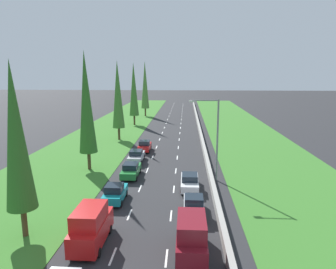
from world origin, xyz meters
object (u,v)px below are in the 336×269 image
silver_hatchback_right_lane (194,205)px  poplar_tree_third (118,95)px  red_hatchback_left_lane (145,146)px  street_light_mast (214,134)px  teal_hatchback_left_lane (115,193)px  poplar_tree_fifth (145,85)px  poplar_tree_fourth (134,89)px  red_van_left_lane (91,226)px  silver_sedan_left_lane (136,156)px  white_sedan_right_lane (190,182)px  maroon_van_right_lane (191,237)px  poplar_tree_nearest (16,137)px  green_sedan_left_lane (131,170)px  poplar_tree_second (86,103)px

silver_hatchback_right_lane → poplar_tree_third: poplar_tree_third is taller
red_hatchback_left_lane → street_light_mast: 16.01m
teal_hatchback_left_lane → poplar_tree_fifth: 58.00m
poplar_tree_fourth → street_light_mast: 39.34m
red_van_left_lane → silver_sedan_left_lane: (-0.14, 20.27, -0.59)m
white_sedan_right_lane → silver_sedan_left_lane: (-7.01, 9.42, 0.00)m
maroon_van_right_lane → poplar_tree_third: size_ratio=0.35×
red_hatchback_left_lane → poplar_tree_fourth: poplar_tree_fourth is taller
poplar_tree_fourth → poplar_tree_fifth: 14.64m
silver_hatchback_right_lane → silver_sedan_left_lane: bearing=115.6°
silver_sedan_left_lane → poplar_tree_third: bearing=111.0°
poplar_tree_nearest → poplar_tree_third: poplar_tree_third is taller
green_sedan_left_lane → silver_sedan_left_lane: (-0.35, 5.98, 0.00)m
green_sedan_left_lane → silver_sedan_left_lane: same height
teal_hatchback_left_lane → silver_sedan_left_lane: (-0.11, 12.96, -0.02)m
poplar_tree_third → street_light_mast: (14.93, -20.38, -2.77)m
silver_hatchback_right_lane → red_hatchback_left_lane: (-6.92, 20.89, 0.00)m
poplar_tree_nearest → street_light_mast: (14.70, 12.77, -2.15)m
green_sedan_left_lane → silver_sedan_left_lane: 5.99m
red_van_left_lane → poplar_tree_fourth: size_ratio=0.35×
white_sedan_right_lane → red_hatchback_left_lane: (-6.64, 15.11, 0.02)m
poplar_tree_nearest → red_van_left_lane: bearing=-9.7°
street_light_mast → poplar_tree_fourth: bearing=112.2°
teal_hatchback_left_lane → red_hatchback_left_lane: 18.64m
silver_sedan_left_lane → red_hatchback_left_lane: bearing=86.3°
red_van_left_lane → silver_sedan_left_lane: bearing=90.4°
maroon_van_right_lane → poplar_tree_third: poplar_tree_third is taller
teal_hatchback_left_lane → poplar_tree_second: (-5.38, 9.47, 7.40)m
red_van_left_lane → silver_sedan_left_lane: 20.28m
red_hatchback_left_lane → poplar_tree_fourth: (-5.56, 24.03, 7.24)m
poplar_tree_nearest → poplar_tree_fifth: (0.48, 63.72, 1.12)m
street_light_mast → poplar_tree_second: bearing=168.2°
green_sedan_left_lane → silver_hatchback_right_lane: bearing=-53.0°
red_van_left_lane → street_light_mast: bearing=55.2°
teal_hatchback_left_lane → red_hatchback_left_lane: size_ratio=1.00×
poplar_tree_fourth → maroon_van_right_lane: bearing=-76.6°
green_sedan_left_lane → street_light_mast: size_ratio=0.50×
poplar_tree_third → poplar_tree_fifth: 30.59m
silver_hatchback_right_lane → street_light_mast: size_ratio=0.43×
poplar_tree_third → silver_hatchback_right_lane: bearing=-66.5°
maroon_van_right_lane → silver_sedan_left_lane: size_ratio=1.09×
poplar_tree_nearest → poplar_tree_third: size_ratio=0.91×
poplar_tree_second → red_hatchback_left_lane: bearing=58.4°
white_sedan_right_lane → street_light_mast: bearing=47.0°
red_hatchback_left_lane → red_van_left_lane: bearing=-90.5°
maroon_van_right_lane → silver_hatchback_right_lane: 6.11m
maroon_van_right_lane → poplar_tree_second: poplar_tree_second is taller
poplar_tree_second → street_light_mast: poplar_tree_second is taller
poplar_tree_second → poplar_tree_fifth: size_ratio=0.96×
green_sedan_left_lane → poplar_tree_fourth: bearing=98.8°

